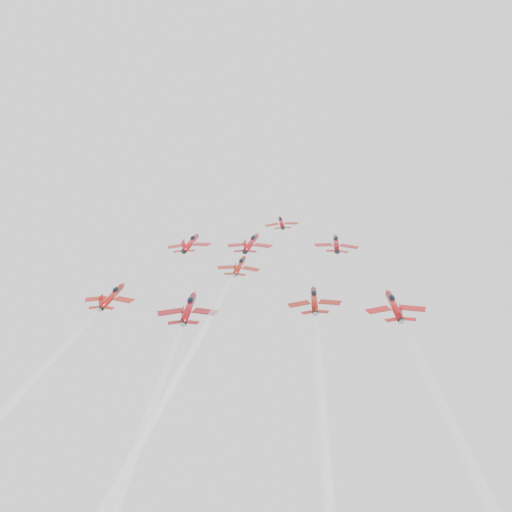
# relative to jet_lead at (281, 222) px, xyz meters

# --- Properties ---
(jet_lead) EXTENTS (8.53, 10.88, 7.02)m
(jet_lead) POSITION_rel_jet_lead_xyz_m (0.00, 0.00, 0.00)
(jet_lead) COLOR #A40F0F
(jet_row2_left) EXTENTS (10.49, 13.39, 8.64)m
(jet_row2_left) POSITION_rel_jet_lead_xyz_m (-20.06, -12.55, -7.51)
(jet_row2_left) COLOR #B11017
(jet_row2_center) EXTENTS (10.42, 13.30, 8.59)m
(jet_row2_center) POSITION_rel_jet_lead_xyz_m (-5.96, -13.54, -8.10)
(jet_row2_center) COLOR #AB101A
(jet_row2_right) EXTENTS (9.72, 12.41, 8.01)m
(jet_row2_right) POSITION_rel_jet_lead_xyz_m (13.02, -15.15, -9.07)
(jet_row2_right) COLOR #A30F18
(jet_center) EXTENTS (8.75, 82.03, 49.79)m
(jet_center) POSITION_rel_jet_lead_xyz_m (-6.70, -62.35, -37.43)
(jet_center) COLOR #9C1C0E
(jet_rear_right) EXTENTS (9.15, 85.80, 52.08)m
(jet_rear_right) POSITION_rel_jet_lead_xyz_m (8.39, -78.92, -47.36)
(jet_rear_right) COLOR maroon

